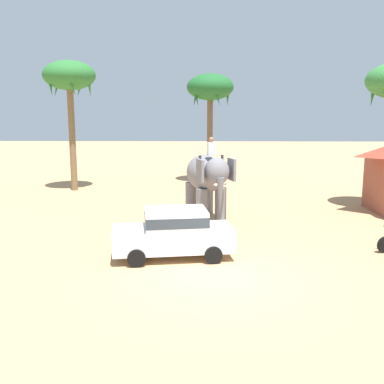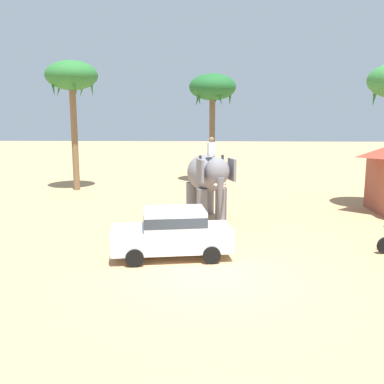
# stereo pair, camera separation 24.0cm
# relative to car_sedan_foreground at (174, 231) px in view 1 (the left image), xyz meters

# --- Properties ---
(ground_plane) EXTENTS (120.00, 120.00, 0.00)m
(ground_plane) POSITION_rel_car_sedan_foreground_xyz_m (1.51, -1.91, -0.93)
(ground_plane) COLOR tan
(car_sedan_foreground) EXTENTS (4.31, 2.33, 1.70)m
(car_sedan_foreground) POSITION_rel_car_sedan_foreground_xyz_m (0.00, 0.00, 0.00)
(car_sedan_foreground) COLOR white
(car_sedan_foreground) RESTS_ON ground
(elephant_with_mahout) EXTENTS (2.54, 4.02, 3.88)m
(elephant_with_mahout) POSITION_rel_car_sedan_foreground_xyz_m (1.20, 5.45, 1.06)
(elephant_with_mahout) COLOR slate
(elephant_with_mahout) RESTS_ON ground
(palm_tree_behind_elephant) EXTENTS (3.20, 3.20, 8.05)m
(palm_tree_behind_elephant) POSITION_rel_car_sedan_foreground_xyz_m (-7.17, 13.04, 5.99)
(palm_tree_behind_elephant) COLOR brown
(palm_tree_behind_elephant) RESTS_ON ground
(palm_tree_left_of_road) EXTENTS (3.20, 3.20, 7.50)m
(palm_tree_left_of_road) POSITION_rel_car_sedan_foreground_xyz_m (1.53, 16.23, 5.47)
(palm_tree_left_of_road) COLOR brown
(palm_tree_left_of_road) RESTS_ON ground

